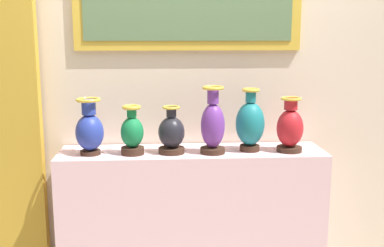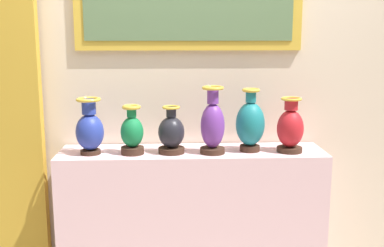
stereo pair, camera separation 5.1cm
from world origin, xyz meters
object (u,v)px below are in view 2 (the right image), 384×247
(vase_onyx, at_px, (171,133))
(vase_crimson, at_px, (290,128))
(vase_cobalt, at_px, (90,129))
(vase_emerald, at_px, (132,133))
(vase_teal, at_px, (250,124))
(vase_violet, at_px, (213,125))

(vase_onyx, xyz_separation_m, vase_crimson, (0.71, -0.01, 0.03))
(vase_cobalt, relative_size, vase_crimson, 1.02)
(vase_emerald, xyz_separation_m, vase_onyx, (0.23, 0.01, -0.01))
(vase_emerald, height_order, vase_teal, vase_teal)
(vase_teal, distance_m, vase_crimson, 0.24)
(vase_onyx, bearing_deg, vase_emerald, -177.17)
(vase_crimson, bearing_deg, vase_violet, -178.72)
(vase_cobalt, height_order, vase_emerald, vase_cobalt)
(vase_teal, relative_size, vase_crimson, 1.16)
(vase_cobalt, bearing_deg, vase_violet, -1.11)
(vase_teal, bearing_deg, vase_crimson, -7.62)
(vase_emerald, relative_size, vase_crimson, 0.89)
(vase_onyx, bearing_deg, vase_violet, -3.95)
(vase_emerald, bearing_deg, vase_violet, -0.65)
(vase_emerald, bearing_deg, vase_crimson, 0.30)
(vase_onyx, height_order, vase_violet, vase_violet)
(vase_onyx, xyz_separation_m, vase_violet, (0.24, -0.02, 0.05))
(vase_cobalt, height_order, vase_teal, vase_teal)
(vase_onyx, bearing_deg, vase_teal, 3.04)
(vase_cobalt, height_order, vase_crimson, vase_cobalt)
(vase_cobalt, bearing_deg, vase_emerald, -1.99)
(vase_emerald, distance_m, vase_teal, 0.71)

